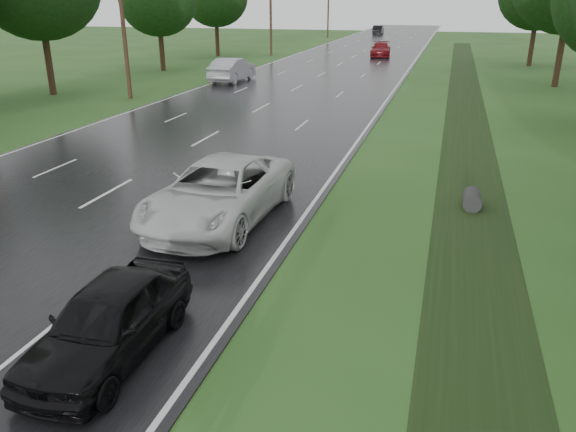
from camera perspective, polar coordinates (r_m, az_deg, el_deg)
The scene contains 14 objects.
road at distance 53.55m, azimuth 4.66°, elevation 14.77°, with size 14.00×180.00×0.04m, color black.
edge_stripe_east at distance 52.64m, azimuth 12.11°, elevation 14.30°, with size 0.12×180.00×0.01m, color silver.
edge_stripe_west at distance 55.27m, azimuth -2.45°, elevation 15.04°, with size 0.12×180.00×0.01m, color silver.
center_line at distance 53.55m, azimuth 4.66°, elevation 14.79°, with size 0.12×180.00×0.01m, color silver.
drainage_ditch at distance 26.57m, azimuth 17.78°, elevation 7.24°, with size 2.20×120.00×0.56m.
utility_pole_mid at distance 37.73m, azimuth -16.52°, elevation 19.21°, with size 1.60×0.26×10.00m.
utility_pole_far at distance 65.22m, azimuth -1.78°, elevation 20.54°, with size 1.60×0.26×10.00m.
utility_pole_distant at distance 94.25m, azimuth 4.13°, elevation 20.72°, with size 1.60×0.26×10.00m.
tree_west_d at distance 52.36m, azimuth -13.08°, elevation 20.55°, with size 6.60×6.60×8.80m.
white_pickup at distance 16.04m, azimuth -7.00°, elevation 2.46°, with size 2.84×6.15×1.71m, color silver.
dark_sedan at distance 10.52m, azimuth -17.76°, elevation -10.05°, with size 1.64×4.06×1.38m, color black.
silver_sedan at distance 44.50m, azimuth -5.68°, elevation 14.59°, with size 1.87×5.36×1.77m, color #9A9DA2.
far_car_red at distance 64.58m, azimuth 9.39°, elevation 16.36°, with size 2.10×5.17×1.50m, color maroon.
far_car_dark at distance 105.04m, azimuth 9.16°, elevation 18.17°, with size 1.61×4.63×1.52m, color black.
Camera 1 is at (10.52, -7.16, 6.02)m, focal length 35.00 mm.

